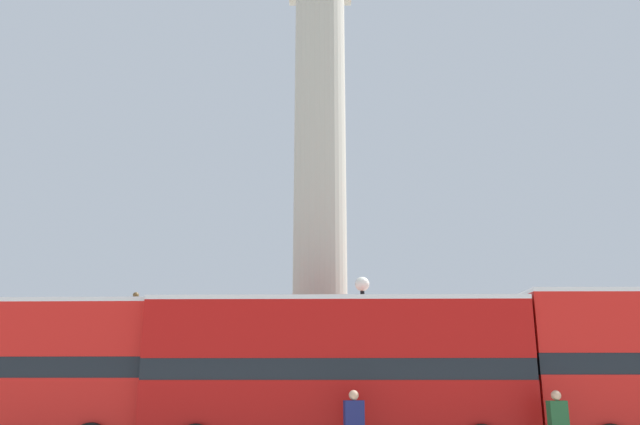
# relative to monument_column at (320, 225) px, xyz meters

# --- Properties ---
(monument_column) EXTENTS (5.44, 5.44, 20.78)m
(monument_column) POSITION_rel_monument_column_xyz_m (0.00, 0.00, 0.00)
(monument_column) COLOR #A39E8E
(monument_column) RESTS_ON ground_plane
(bus_b) EXTENTS (10.28, 2.84, 4.26)m
(bus_b) POSITION_rel_monument_column_xyz_m (0.52, -6.12, -5.64)
(bus_b) COLOR #A80F0C
(bus_b) RESTS_ON ground_plane
(equestrian_statue) EXTENTS (3.75, 3.32, 6.02)m
(equestrian_statue) POSITION_rel_monument_column_xyz_m (-8.56, 4.94, -6.24)
(equestrian_statue) COLOR #A39E8E
(equestrian_statue) RESTS_ON ground_plane
(street_lamp) EXTENTS (0.48, 0.48, 5.38)m
(street_lamp) POSITION_rel_monument_column_xyz_m (1.42, -3.29, -4.70)
(street_lamp) COLOR black
(street_lamp) RESTS_ON ground_plane
(pedestrian_near_lamp) EXTENTS (0.51, 0.30, 1.82)m
(pedestrian_near_lamp) POSITION_rel_monument_column_xyz_m (5.73, -8.24, -6.95)
(pedestrian_near_lamp) COLOR #4C473D
(pedestrian_near_lamp) RESTS_ON ground_plane
(pedestrian_by_plinth) EXTENTS (0.51, 0.30, 1.82)m
(pedestrian_by_plinth) POSITION_rel_monument_column_xyz_m (0.87, -8.27, -6.95)
(pedestrian_by_plinth) COLOR #4C473D
(pedestrian_by_plinth) RESTS_ON ground_plane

